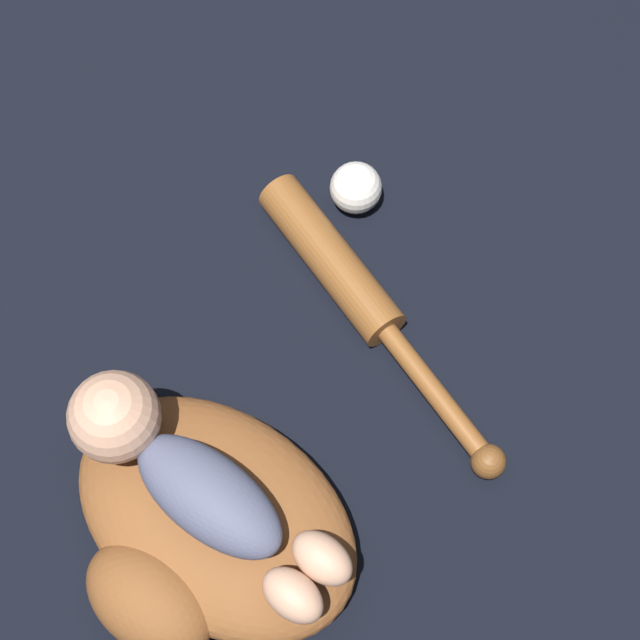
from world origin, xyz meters
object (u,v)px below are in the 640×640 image
object	(u,v)px
baseball_glove	(205,529)
baseball	(356,188)
baby_figure	(181,472)
baseball_bat	(354,289)

from	to	relation	value
baseball_glove	baseball	bearing A→B (deg)	-67.01
baseball_glove	baseball	distance (m)	0.52
baby_figure	baseball_bat	bearing A→B (deg)	-81.02
baseball_glove	baseball_bat	size ratio (longest dim) A/B	0.82
baseball_bat	baseball	bearing A→B (deg)	-47.51
baby_figure	baseball_bat	distance (m)	0.37
baby_figure	baseball	bearing A→B (deg)	-70.93
baseball_glove	baseball	size ratio (longest dim) A/B	5.53
baby_figure	baseball_bat	size ratio (longest dim) A/B	0.76
baby_figure	baseball_glove	bearing A→B (deg)	159.44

